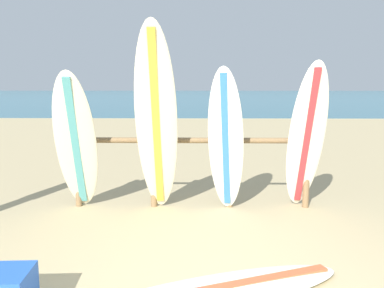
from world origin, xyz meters
name	(u,v)px	position (x,y,z in m)	size (l,w,h in m)	color
ocean_water	(201,95)	(0.00, 58.00, 0.00)	(120.00, 80.00, 0.01)	teal
surfboard_rack	(192,158)	(-0.26, 2.92, 0.71)	(3.37, 0.09, 1.12)	olive
surfboard_leaning_far_left	(76,143)	(-1.81, 2.61, 0.97)	(0.61, 0.86, 1.94)	beige
surfboard_leaning_left	(156,122)	(-0.70, 2.48, 1.26)	(0.55, 1.02, 2.52)	beige
surfboard_leaning_center_left	(226,142)	(0.21, 2.62, 0.99)	(0.60, 0.72, 1.99)	white
surfboard_leaning_center	(306,139)	(1.28, 2.64, 1.03)	(0.49, 0.94, 2.06)	white
small_boat_offshore	(309,101)	(9.39, 33.11, 0.26)	(2.27, 1.87, 0.71)	#333842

